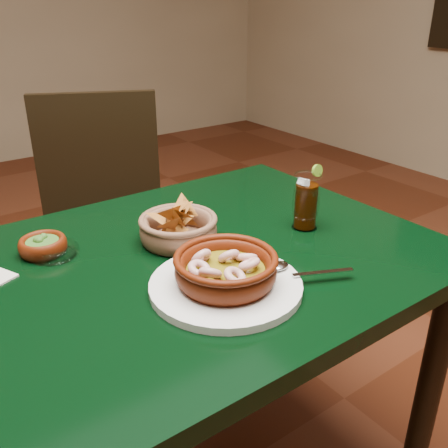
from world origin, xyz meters
TOP-DOWN VIEW (x-y plane):
  - dining_table at (0.00, 0.00)m, footprint 1.20×0.80m
  - dining_chair at (0.15, 0.71)m, footprint 0.59×0.59m
  - shrimp_plate at (0.04, -0.16)m, footprint 0.38×0.29m
  - chip_basket at (0.08, 0.07)m, footprint 0.21×0.21m
  - guacamole_ramekin at (-0.19, 0.19)m, footprint 0.12×0.12m
  - cola_drink at (0.36, -0.04)m, footprint 0.13×0.13m
  - glass_ashtray at (-0.18, 0.17)m, footprint 0.12×0.12m

SIDE VIEW (x-z plane):
  - dining_chair at x=0.15m, z-range 0.05..1.01m
  - dining_table at x=0.00m, z-range 0.28..1.03m
  - glass_ashtray at x=-0.18m, z-range 0.75..0.78m
  - guacamole_ramekin at x=-0.19m, z-range 0.75..0.79m
  - chip_basket at x=0.08m, z-range 0.72..0.85m
  - shrimp_plate at x=0.04m, z-range 0.74..0.83m
  - cola_drink at x=0.36m, z-range 0.74..0.89m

